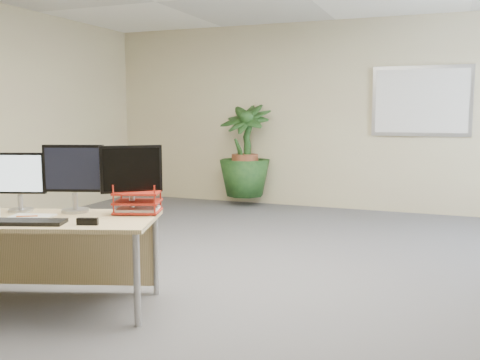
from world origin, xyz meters
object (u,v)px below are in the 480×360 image
at_px(monitor_left, 19,178).
at_px(monitor_right, 74,174).
at_px(desk, 40,234).
at_px(floor_plant, 245,156).

distance_m(monitor_left, monitor_right, 0.42).
distance_m(desk, floor_plant, 4.41).
xyz_separation_m(desk, floor_plant, (-0.07, 4.41, 0.23)).
height_order(floor_plant, monitor_right, floor_plant).
relative_size(desk, floor_plant, 1.24).
xyz_separation_m(desk, monitor_left, (-0.24, 0.08, 0.39)).
bearing_deg(monitor_left, floor_plant, 87.72).
xyz_separation_m(monitor_left, monitor_right, (0.40, 0.13, 0.03)).
distance_m(floor_plant, monitor_right, 4.21).
height_order(monitor_left, monitor_right, monitor_right).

